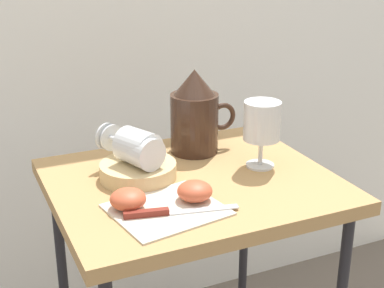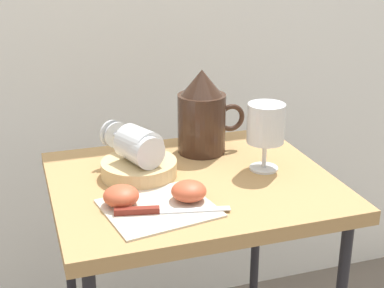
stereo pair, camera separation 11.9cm
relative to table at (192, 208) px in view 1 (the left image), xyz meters
The scene contains 11 objects.
curtain_drape 0.65m from the table, 90.00° to the left, with size 2.40×0.03×1.88m, color white.
table is the anchor object (origin of this frame).
linen_napkin 0.17m from the table, 132.50° to the right, with size 0.20×0.18×0.00m, color beige.
basket_tray 0.15m from the table, 154.13° to the left, with size 0.16×0.16×0.04m, color tan.
pitcher 0.22m from the table, 63.42° to the left, with size 0.17×0.11×0.20m.
wine_glass_upright 0.24m from the table, ahead, with size 0.08×0.08×0.15m.
wine_glass_tipped_near 0.19m from the table, 154.34° to the left, with size 0.12×0.16×0.08m.
wine_glass_tipped_far 0.18m from the table, 159.52° to the left, with size 0.11×0.16×0.07m.
apple_half_left 0.21m from the table, 154.39° to the right, with size 0.07×0.07×0.04m, color #C15133.
apple_half_right 0.14m from the table, 111.33° to the right, with size 0.07×0.07×0.04m, color #C15133.
knife 0.19m from the table, 131.15° to the right, with size 0.22×0.06×0.01m.
Camera 1 is at (-0.46, -1.02, 1.24)m, focal length 53.46 mm.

